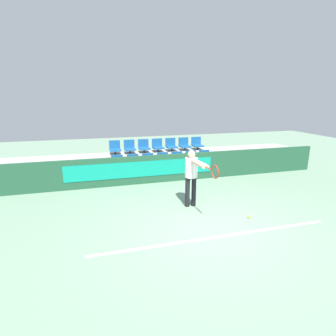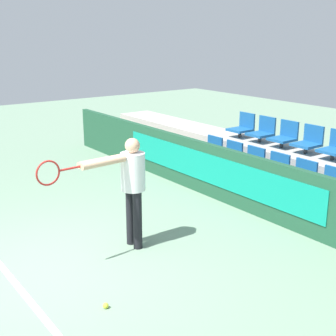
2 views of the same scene
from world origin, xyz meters
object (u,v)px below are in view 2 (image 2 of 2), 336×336
Objects in this scene: stadium_chair_2 at (251,163)px; stadium_chair_10 at (309,141)px; stadium_chair_0 at (210,151)px; tennis_ball at (106,306)px; stadium_chair_3 at (274,170)px; tennis_player at (129,181)px; stadium_chair_4 at (301,178)px; stadium_chair_1 at (229,156)px; stadium_chair_11 at (336,147)px; stadium_chair_5 at (330,186)px; stadium_chair_8 at (263,131)px; stadium_chair_7 at (242,127)px; stadium_chair_9 at (285,136)px.

stadium_chair_2 is 1.17m from stadium_chair_10.
stadium_chair_0 reaches higher than tennis_ball.
tennis_player reaches higher than stadium_chair_3.
stadium_chair_2 is at bearing 180.00° from stadium_chair_4.
stadium_chair_1 is 1.00× the size of stadium_chair_11.
stadium_chair_11 is (0.58, 0.93, 0.41)m from stadium_chair_3.
stadium_chair_0 is 1.00× the size of stadium_chair_1.
stadium_chair_10 is 4.01m from tennis_player.
stadium_chair_8 is at bearing 158.42° from stadium_chair_5.
stadium_chair_7 is 2.34m from stadium_chair_11.
stadium_chair_4 is at bearing 75.26° from tennis_player.
stadium_chair_0 and stadium_chair_3 have the same top height.
stadium_chair_11 is (2.34, 0.93, 0.41)m from stadium_chair_0.
stadium_chair_7 and stadium_chair_8 have the same top height.
stadium_chair_8 is (-0.58, 0.93, 0.41)m from stadium_chair_2.
stadium_chair_0 is at bearing 180.00° from stadium_chair_3.
stadium_chair_2 is 3.17m from tennis_player.
stadium_chair_3 is 7.91× the size of tennis_ball.
stadium_chair_11 is (1.17, 0.93, 0.41)m from stadium_chair_2.
stadium_chair_7 is at bearing 141.65° from stadium_chair_2.
stadium_chair_0 is 1.17m from stadium_chair_2.
stadium_chair_4 is (2.34, 0.00, 0.00)m from stadium_chair_0.
stadium_chair_0 is 2.34m from stadium_chair_4.
tennis_player reaches higher than stadium_chair_11.
stadium_chair_4 is at bearing 98.41° from tennis_ball.
stadium_chair_10 is (1.17, 0.93, 0.41)m from stadium_chair_1.
stadium_chair_9 is 7.91× the size of tennis_ball.
tennis_ball is (0.03, -4.15, -0.60)m from stadium_chair_5.
stadium_chair_9 is (-1.75, 0.93, 0.41)m from stadium_chair_5.
stadium_chair_2 is 1.01m from stadium_chair_9.
stadium_chair_4 is 2.55m from stadium_chair_7.
stadium_chair_7 is at bearing 180.00° from stadium_chair_8.
stadium_chair_1 is at bearing 106.71° from tennis_player.
stadium_chair_0 is at bearing 180.00° from stadium_chair_4.
stadium_chair_2 is 1.75m from stadium_chair_5.
stadium_chair_8 is at bearing 115.00° from tennis_ball.
stadium_chair_11 is at bearing 27.81° from stadium_chair_1.
tennis_player is (1.19, -4.01, -0.02)m from stadium_chair_8.
stadium_chair_2 is at bearing -57.71° from stadium_chair_8.
stadium_chair_2 is at bearing -122.29° from stadium_chair_10.
stadium_chair_7 is 0.32× the size of tennis_player.
stadium_chair_0 is 1.00× the size of stadium_chair_8.
tennis_player is at bearing -100.41° from stadium_chair_4.
tennis_player reaches higher than stadium_chair_2.
stadium_chair_2 is 1.00× the size of stadium_chair_7.
stadium_chair_10 reaches higher than tennis_ball.
stadium_chair_0 is 1.01m from stadium_chair_7.
stadium_chair_2 reaches higher than tennis_ball.
stadium_chair_5 is 0.32× the size of tennis_player.
stadium_chair_4 is 1.17m from stadium_chair_10.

